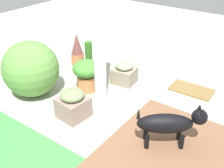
# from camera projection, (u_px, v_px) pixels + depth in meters

# --- Properties ---
(ground_plane) EXTENTS (12.00, 12.00, 0.00)m
(ground_plane) POSITION_uv_depth(u_px,v_px,m) (122.00, 113.00, 3.94)
(ground_plane) COLOR #ABAF9C
(porch_pillar) EXTENTS (0.12, 0.12, 2.42)m
(porch_pillar) POSITION_uv_depth(u_px,v_px,m) (99.00, 24.00, 3.61)
(porch_pillar) COLOR white
(porch_pillar) RESTS_ON ground
(stone_planter_nearest) EXTENTS (0.40, 0.38, 0.38)m
(stone_planter_nearest) POSITION_uv_depth(u_px,v_px,m) (124.00, 73.00, 4.63)
(stone_planter_nearest) COLOR gray
(stone_planter_nearest) RESTS_ON ground
(stone_planter_mid) EXTENTS (0.41, 0.41, 0.43)m
(stone_planter_mid) POSITION_uv_depth(u_px,v_px,m) (73.00, 104.00, 3.77)
(stone_planter_mid) COLOR gray
(stone_planter_mid) RESTS_ON ground
(round_shrub) EXTENTS (0.87, 0.87, 0.87)m
(round_shrub) POSITION_uv_depth(u_px,v_px,m) (31.00, 69.00, 4.20)
(round_shrub) COLOR #598C3F
(round_shrub) RESTS_ON ground
(terracotta_pot_spiky) EXTENTS (0.25, 0.25, 0.62)m
(terracotta_pot_spiky) POSITION_uv_depth(u_px,v_px,m) (77.00, 50.00, 5.20)
(terracotta_pot_spiky) COLOR #B46A3E
(terracotta_pot_spiky) RESTS_ON ground
(terracotta_pot_tall) EXTENTS (0.22, 0.22, 0.64)m
(terracotta_pot_tall) POSITION_uv_depth(u_px,v_px,m) (89.00, 64.00, 4.83)
(terracotta_pot_tall) COLOR #C2684E
(terracotta_pot_tall) RESTS_ON ground
(terracotta_pot_broad) EXTENTS (0.45, 0.45, 0.51)m
(terracotta_pot_broad) POSITION_uv_depth(u_px,v_px,m) (87.00, 73.00, 4.37)
(terracotta_pot_broad) COLOR #C57646
(terracotta_pot_broad) RESTS_ON ground
(dog) EXTENTS (0.75, 0.60, 0.56)m
(dog) POSITION_uv_depth(u_px,v_px,m) (170.00, 123.00, 3.20)
(dog) COLOR black
(dog) RESTS_ON ground
(doormat) EXTENTS (0.68, 0.41, 0.03)m
(doormat) POSITION_uv_depth(u_px,v_px,m) (191.00, 90.00, 4.47)
(doormat) COLOR brown
(doormat) RESTS_ON ground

